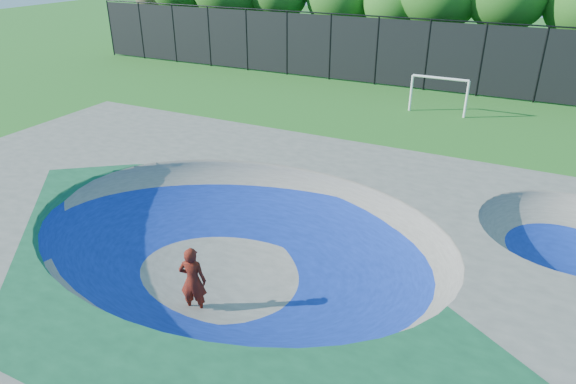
% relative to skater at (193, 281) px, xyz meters
% --- Properties ---
extents(ground, '(120.00, 120.00, 0.00)m').
position_rel_skater_xyz_m(ground, '(0.15, 1.71, -0.87)').
color(ground, '#20641B').
rests_on(ground, ground).
extents(skate_deck, '(22.00, 14.00, 1.50)m').
position_rel_skater_xyz_m(skate_deck, '(0.15, 1.71, -0.12)').
color(skate_deck, gray).
rests_on(skate_deck, ground).
extents(skater, '(0.73, 0.58, 1.74)m').
position_rel_skater_xyz_m(skater, '(0.00, 0.00, 0.00)').
color(skater, '#AB220D').
rests_on(skater, ground).
extents(skateboard, '(0.81, 0.46, 0.05)m').
position_rel_skater_xyz_m(skateboard, '(-0.00, 0.00, -0.84)').
color(skateboard, black).
rests_on(skateboard, ground).
extents(soccer_goal, '(2.86, 0.12, 1.89)m').
position_rel_skater_xyz_m(soccer_goal, '(1.82, 18.27, 0.44)').
color(soccer_goal, white).
rests_on(soccer_goal, ground).
extents(fence, '(48.09, 0.09, 4.04)m').
position_rel_skater_xyz_m(fence, '(0.15, 22.71, 1.23)').
color(fence, black).
rests_on(fence, ground).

